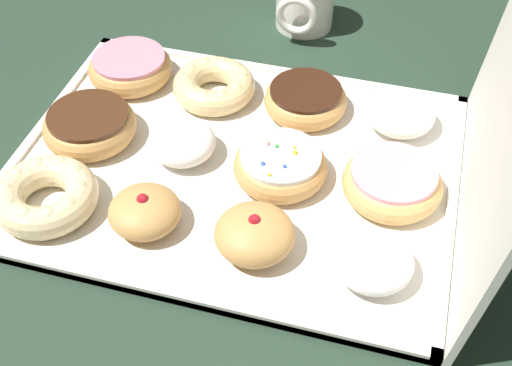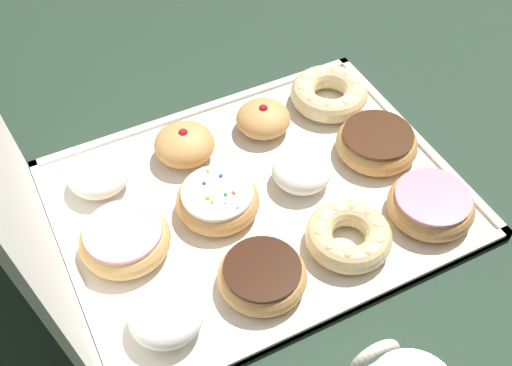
# 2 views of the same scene
# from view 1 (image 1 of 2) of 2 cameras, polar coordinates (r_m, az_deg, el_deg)

# --- Properties ---
(ground_plane) EXTENTS (3.00, 3.00, 0.00)m
(ground_plane) POSITION_cam_1_polar(r_m,az_deg,el_deg) (0.84, -1.81, 1.04)
(ground_plane) COLOR #233828
(donut_box) EXTENTS (0.41, 0.54, 0.01)m
(donut_box) POSITION_cam_1_polar(r_m,az_deg,el_deg) (0.84, -1.81, 1.31)
(donut_box) COLOR silver
(donut_box) RESTS_ON ground
(pink_frosted_donut_0) EXTENTS (0.12, 0.12, 0.04)m
(pink_frosted_donut_0) POSITION_cam_1_polar(r_m,az_deg,el_deg) (0.97, -10.55, 9.55)
(pink_frosted_donut_0) COLOR tan
(pink_frosted_donut_0) RESTS_ON donut_box
(chocolate_frosted_donut_1) EXTENTS (0.12, 0.12, 0.04)m
(chocolate_frosted_donut_1) POSITION_cam_1_polar(r_m,az_deg,el_deg) (0.88, -13.78, 4.83)
(chocolate_frosted_donut_1) COLOR tan
(chocolate_frosted_donut_1) RESTS_ON donut_box
(cruller_donut_2) EXTENTS (0.12, 0.12, 0.04)m
(cruller_donut_2) POSITION_cam_1_polar(r_m,az_deg,el_deg) (0.80, -17.32, -1.00)
(cruller_donut_2) COLOR beige
(cruller_donut_2) RESTS_ON donut_box
(cruller_donut_3) EXTENTS (0.11, 0.11, 0.04)m
(cruller_donut_3) POSITION_cam_1_polar(r_m,az_deg,el_deg) (0.92, -3.56, 8.23)
(cruller_donut_3) COLOR #EACC8C
(cruller_donut_3) RESTS_ON donut_box
(powdered_filled_donut_4) EXTENTS (0.08, 0.08, 0.04)m
(powdered_filled_donut_4) POSITION_cam_1_polar(r_m,az_deg,el_deg) (0.83, -6.31, 3.25)
(powdered_filled_donut_4) COLOR white
(powdered_filled_donut_4) RESTS_ON donut_box
(jelly_filled_donut_5) EXTENTS (0.08, 0.08, 0.05)m
(jelly_filled_donut_5) POSITION_cam_1_polar(r_m,az_deg,el_deg) (0.76, -9.35, -2.37)
(jelly_filled_donut_5) COLOR tan
(jelly_filled_donut_5) RESTS_ON donut_box
(chocolate_frosted_donut_6) EXTENTS (0.11, 0.11, 0.04)m
(chocolate_frosted_donut_6) POSITION_cam_1_polar(r_m,az_deg,el_deg) (0.90, 4.18, 7.04)
(chocolate_frosted_donut_6) COLOR tan
(chocolate_frosted_donut_6) RESTS_ON donut_box
(sprinkle_donut_7) EXTENTS (0.11, 0.11, 0.04)m
(sprinkle_donut_7) POSITION_cam_1_polar(r_m,az_deg,el_deg) (0.80, 2.05, 1.49)
(sprinkle_donut_7) COLOR tan
(sprinkle_donut_7) RESTS_ON donut_box
(jelly_filled_donut_8) EXTENTS (0.09, 0.09, 0.05)m
(jelly_filled_donut_8) POSITION_cam_1_polar(r_m,az_deg,el_deg) (0.73, -0.12, -4.30)
(jelly_filled_donut_8) COLOR tan
(jelly_filled_donut_8) RESTS_ON donut_box
(powdered_filled_donut_9) EXTENTS (0.09, 0.09, 0.05)m
(powdered_filled_donut_9) POSITION_cam_1_polar(r_m,az_deg,el_deg) (0.89, 12.08, 5.78)
(powdered_filled_donut_9) COLOR white
(powdered_filled_donut_9) RESTS_ON donut_box
(pink_frosted_donut_10) EXTENTS (0.12, 0.12, 0.04)m
(pink_frosted_donut_10) POSITION_cam_1_polar(r_m,az_deg,el_deg) (0.79, 11.36, -0.17)
(pink_frosted_donut_10) COLOR tan
(pink_frosted_donut_10) RESTS_ON donut_box
(powdered_filled_donut_11) EXTENTS (0.08, 0.08, 0.04)m
(powdered_filled_donut_11) POSITION_cam_1_polar(r_m,az_deg,el_deg) (0.72, 9.82, -6.48)
(powdered_filled_donut_11) COLOR white
(powdered_filled_donut_11) RESTS_ON donut_box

